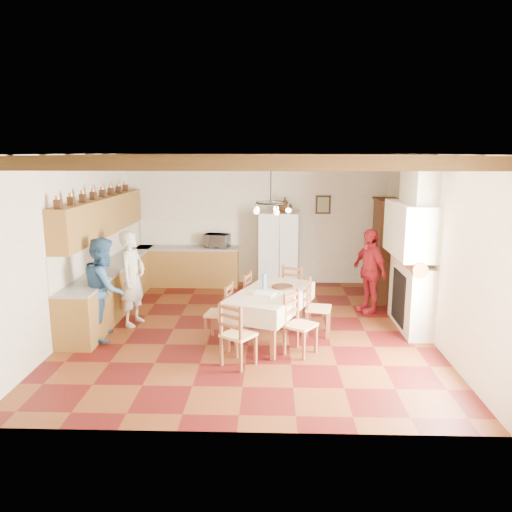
{
  "coord_description": "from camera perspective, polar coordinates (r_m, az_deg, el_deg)",
  "views": [
    {
      "loc": [
        0.37,
        -8.23,
        3.03
      ],
      "look_at": [
        0.1,
        0.3,
        1.25
      ],
      "focal_mm": 35.0,
      "sensor_mm": 36.0,
      "label": 1
    }
  ],
  "objects": [
    {
      "name": "person_woman_blue",
      "position": [
        8.57,
        -16.91,
        -3.51
      ],
      "size": [
        0.78,
        0.93,
        1.69
      ],
      "primitive_type": "imported",
      "rotation": [
        0.0,
        0.0,
        1.76
      ],
      "color": "#305A88",
      "rests_on": "floor"
    },
    {
      "name": "person_woman_red",
      "position": [
        9.78,
        12.82,
        -1.64
      ],
      "size": [
        0.76,
        1.03,
        1.62
      ],
      "primitive_type": "imported",
      "rotation": [
        0.0,
        0.0,
        -1.14
      ],
      "color": "#B31F2C",
      "rests_on": "floor"
    },
    {
      "name": "floor",
      "position": [
        8.78,
        -0.72,
        -8.47
      ],
      "size": [
        6.0,
        6.5,
        0.02
      ],
      "primitive_type": "cube",
      "color": "#4E0F0E",
      "rests_on": "ground"
    },
    {
      "name": "wall_picture",
      "position": [
        11.58,
        7.68,
        5.83
      ],
      "size": [
        0.34,
        0.03,
        0.42
      ],
      "primitive_type": "cube",
      "color": "black",
      "rests_on": "ground"
    },
    {
      "name": "lower_cabinets_back",
      "position": [
        11.64,
        -7.74,
        -1.24
      ],
      "size": [
        2.3,
        0.6,
        0.86
      ],
      "primitive_type": "cube",
      "color": "brown",
      "rests_on": "ground"
    },
    {
      "name": "chair_end_near",
      "position": [
        7.24,
        -2.03,
        -8.84
      ],
      "size": [
        0.57,
        0.57,
        0.96
      ],
      "primitive_type": null,
      "rotation": [
        0.0,
        0.0,
        2.52
      ],
      "color": "brown",
      "rests_on": "floor"
    },
    {
      "name": "countertop_left",
      "position": [
        10.01,
        -16.1,
        -1.1
      ],
      "size": [
        0.62,
        4.3,
        0.04
      ],
      "primitive_type": "cube",
      "color": "slate",
      "rests_on": "lower_cabinets_left"
    },
    {
      "name": "chair_right_far",
      "position": [
        8.48,
        7.17,
        -5.83
      ],
      "size": [
        0.47,
        0.49,
        0.96
      ],
      "primitive_type": null,
      "rotation": [
        0.0,
        0.0,
        1.38
      ],
      "color": "brown",
      "rests_on": "floor"
    },
    {
      "name": "backsplash_left",
      "position": [
        10.04,
        -17.75,
        0.71
      ],
      "size": [
        0.03,
        4.3,
        0.6
      ],
      "primitive_type": "cube",
      "color": "white",
      "rests_on": "ground"
    },
    {
      "name": "microwave",
      "position": [
        11.42,
        -4.48,
        1.76
      ],
      "size": [
        0.62,
        0.49,
        0.3
      ],
      "primitive_type": "imported",
      "rotation": [
        0.0,
        0.0,
        -0.24
      ],
      "color": "silver",
      "rests_on": "countertop_back"
    },
    {
      "name": "chair_left_far",
      "position": [
        8.87,
        -2.01,
        -4.93
      ],
      "size": [
        0.49,
        0.5,
        0.96
      ],
      "primitive_type": null,
      "rotation": [
        0.0,
        0.0,
        -1.81
      ],
      "color": "brown",
      "rests_on": "floor"
    },
    {
      "name": "ceiling",
      "position": [
        8.24,
        -0.78,
        11.64
      ],
      "size": [
        6.0,
        6.5,
        0.02
      ],
      "primitive_type": "cube",
      "color": "silver",
      "rests_on": "ground"
    },
    {
      "name": "chair_end_far",
      "position": [
        9.26,
        3.82,
        -4.23
      ],
      "size": [
        0.53,
        0.52,
        0.96
      ],
      "primitive_type": null,
      "rotation": [
        0.0,
        0.0,
        -0.35
      ],
      "color": "brown",
      "rests_on": "floor"
    },
    {
      "name": "refrigerator",
      "position": [
        11.25,
        2.69,
        0.67
      ],
      "size": [
        0.93,
        0.8,
        1.73
      ],
      "primitive_type": "cube",
      "rotation": [
        0.0,
        0.0,
        -0.1
      ],
      "color": "white",
      "rests_on": "floor"
    },
    {
      "name": "person_man",
      "position": [
        9.08,
        -13.93,
        -2.49
      ],
      "size": [
        0.54,
        0.7,
        1.69
      ],
      "primitive_type": "imported",
      "rotation": [
        0.0,
        0.0,
        1.32
      ],
      "color": "beige",
      "rests_on": "floor"
    },
    {
      "name": "backsplash_back",
      "position": [
        11.77,
        -7.62,
        2.73
      ],
      "size": [
        2.3,
        0.03,
        0.6
      ],
      "primitive_type": "cube",
      "color": "white",
      "rests_on": "ground"
    },
    {
      "name": "lower_cabinets_left",
      "position": [
        10.12,
        -15.96,
        -3.58
      ],
      "size": [
        0.6,
        4.3,
        0.86
      ],
      "primitive_type": "cube",
      "color": "brown",
      "rests_on": "ground"
    },
    {
      "name": "wall_left",
      "position": [
        9.03,
        -20.21,
        1.29
      ],
      "size": [
        0.02,
        6.5,
        3.0
      ],
      "primitive_type": "cube",
      "color": "beige",
      "rests_on": "ground"
    },
    {
      "name": "ceiling_beams",
      "position": [
        8.24,
        -0.77,
        10.94
      ],
      "size": [
        6.0,
        6.3,
        0.16
      ],
      "primitive_type": null,
      "color": "#362112",
      "rests_on": "ground"
    },
    {
      "name": "fireplace",
      "position": [
        8.91,
        17.08,
        0.71
      ],
      "size": [
        0.56,
        1.6,
        2.8
      ],
      "primitive_type": null,
      "color": "beige",
      "rests_on": "ground"
    },
    {
      "name": "chandelier",
      "position": [
        7.89,
        1.7,
        6.1
      ],
      "size": [
        0.47,
        0.47,
        0.03
      ],
      "primitive_type": "torus",
      "color": "black",
      "rests_on": "ground"
    },
    {
      "name": "chair_right_near",
      "position": [
        7.65,
        5.11,
        -7.73
      ],
      "size": [
        0.57,
        0.57,
        0.96
      ],
      "primitive_type": null,
      "rotation": [
        0.0,
        0.0,
        0.96
      ],
      "color": "brown",
      "rests_on": "floor"
    },
    {
      "name": "dining_table",
      "position": [
        8.19,
        1.63,
        -4.62
      ],
      "size": [
        1.56,
        2.05,
        0.8
      ],
      "rotation": [
        0.0,
        0.0,
        -0.38
      ],
      "color": "beige",
      "rests_on": "floor"
    },
    {
      "name": "wall_front",
      "position": [
        5.22,
        -2.32,
        -5.29
      ],
      "size": [
        6.0,
        0.02,
        3.0
      ],
      "primitive_type": "cube",
      "color": "beige",
      "rests_on": "ground"
    },
    {
      "name": "chair_left_near",
      "position": [
        8.18,
        -4.27,
        -6.43
      ],
      "size": [
        0.47,
        0.49,
        0.96
      ],
      "primitive_type": null,
      "rotation": [
        0.0,
        0.0,
        -1.76
      ],
      "color": "brown",
      "rests_on": "floor"
    },
    {
      "name": "hutch",
      "position": [
        10.71,
        14.61,
        0.73
      ],
      "size": [
        0.54,
        1.18,
        2.1
      ],
      "primitive_type": null,
      "rotation": [
        0.0,
        0.0,
        -0.05
      ],
      "color": "#34210F",
      "rests_on": "floor"
    },
    {
      "name": "countertop_back",
      "position": [
        11.55,
        -7.8,
        0.94
      ],
      "size": [
        2.34,
        0.62,
        0.04
      ],
      "primitive_type": "cube",
      "color": "slate",
      "rests_on": "lower_cabinets_back"
    },
    {
      "name": "wall_back",
      "position": [
        11.6,
        -0.04,
        4.2
      ],
      "size": [
        6.0,
        0.02,
        3.0
      ],
      "primitive_type": "cube",
      "color": "beige",
      "rests_on": "ground"
    },
    {
      "name": "fridge_vase",
      "position": [
        11.1,
        3.32,
        5.87
      ],
      "size": [
        0.4,
        0.4,
        0.33
      ],
      "primitive_type": "imported",
      "rotation": [
        0.0,
        0.0,
        -0.33
      ],
      "color": "#34210F",
      "rests_on": "refrigerator"
    },
    {
      "name": "wall_right",
      "position": [
        8.78,
        19.28,
        1.08
      ],
      "size": [
        0.02,
        6.5,
        3.0
      ],
      "primitive_type": "cube",
      "color": "beige",
      "rests_on": "ground"
    },
    {
      "name": "upper_cabinets",
      "position": [
        9.89,
        -17.11,
        4.4
      ],
      "size": [
        0.35,
        4.2,
        0.7
      ],
      "primitive_type": "cube",
      "color": "brown",
      "rests_on": "ground"
    }
  ]
}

